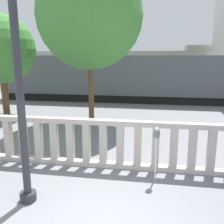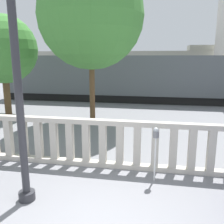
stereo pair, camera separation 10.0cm
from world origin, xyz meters
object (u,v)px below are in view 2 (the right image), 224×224
lamppost (16,57)px  train_near (182,78)px  tree_left (3,50)px  parking_meter (156,139)px  tree_right (91,16)px  train_far (125,67)px

lamppost → train_near: (4.51, 13.17, -1.45)m
tree_left → lamppost: bearing=-55.4°
lamppost → parking_meter: lamppost is taller
parking_meter → tree_right: (-3.04, 5.39, 3.79)m
train_far → tree_right: size_ratio=2.81×
lamppost → train_far: lamppost is taller
parking_meter → train_far: (-3.77, 23.72, 0.84)m
lamppost → tree_left: size_ratio=1.04×
tree_right → parking_meter: bearing=-60.6°
tree_left → tree_right: (4.99, -0.78, 1.41)m
parking_meter → train_near: (1.70, 11.75, 0.57)m
tree_left → tree_right: bearing=-8.8°
train_near → tree_right: 8.56m
train_far → lamppost: bearing=-87.8°
train_far → tree_right: bearing=-87.7°
lamppost → train_far: size_ratio=0.27×
train_far → tree_left: size_ratio=3.87×
train_far → tree_left: bearing=-103.7°
tree_left → tree_right: size_ratio=0.73×
lamppost → train_far: bearing=92.2°
train_near → train_far: size_ratio=1.23×
lamppost → tree_right: tree_right is taller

